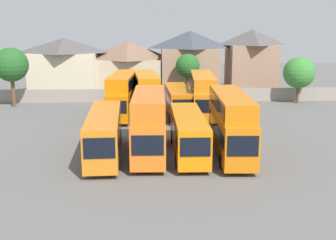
{
  "coord_description": "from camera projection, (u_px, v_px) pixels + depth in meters",
  "views": [
    {
      "loc": [
        -1.56,
        -33.67,
        10.38
      ],
      "look_at": [
        0.0,
        3.0,
        2.33
      ],
      "focal_mm": 46.01,
      "sensor_mm": 36.0,
      "label": 1
    }
  ],
  "objects": [
    {
      "name": "ground",
      "position": [
        163.0,
        112.0,
        52.71
      ],
      "size": [
        140.0,
        140.0,
        0.0
      ],
      "primitive_type": "plane",
      "color": "#605E5B"
    },
    {
      "name": "depot_boundary_wall",
      "position": [
        161.0,
        95.0,
        60.05
      ],
      "size": [
        56.0,
        0.5,
        1.8
      ],
      "primitive_type": "cube",
      "color": "gray",
      "rests_on": "ground"
    },
    {
      "name": "bus_1",
      "position": [
        104.0,
        132.0,
        34.72
      ],
      "size": [
        2.99,
        11.99,
        3.54
      ],
      "rotation": [
        0.0,
        0.0,
        -1.52
      ],
      "color": "orange",
      "rests_on": "ground"
    },
    {
      "name": "bus_2",
      "position": [
        149.0,
        121.0,
        34.62
      ],
      "size": [
        2.78,
        10.38,
        5.12
      ],
      "rotation": [
        0.0,
        0.0,
        -1.59
      ],
      "color": "orange",
      "rests_on": "ground"
    },
    {
      "name": "bus_3",
      "position": [
        188.0,
        132.0,
        35.18
      ],
      "size": [
        2.53,
        11.24,
        3.33
      ],
      "rotation": [
        0.0,
        0.0,
        -1.57
      ],
      "color": "orange",
      "rests_on": "ground"
    },
    {
      "name": "bus_4",
      "position": [
        231.0,
        121.0,
        35.0
      ],
      "size": [
        2.89,
        11.63,
        5.02
      ],
      "rotation": [
        0.0,
        0.0,
        -1.61
      ],
      "color": "orange",
      "rests_on": "ground"
    },
    {
      "name": "bus_5",
      "position": [
        123.0,
        93.0,
        49.85
      ],
      "size": [
        3.23,
        11.36,
        4.94
      ],
      "rotation": [
        0.0,
        0.0,
        -1.63
      ],
      "color": "orange",
      "rests_on": "ground"
    },
    {
      "name": "bus_6",
      "position": [
        146.0,
        93.0,
        49.74
      ],
      "size": [
        3.27,
        10.5,
        4.97
      ],
      "rotation": [
        0.0,
        0.0,
        -1.49
      ],
      "color": "orange",
      "rests_on": "ground"
    },
    {
      "name": "bus_7",
      "position": [
        178.0,
        100.0,
        50.07
      ],
      "size": [
        2.87,
        10.64,
        3.34
      ],
      "rotation": [
        0.0,
        0.0,
        -1.54
      ],
      "color": "orange",
      "rests_on": "ground"
    },
    {
      "name": "bus_8",
      "position": [
        203.0,
        93.0,
        50.07
      ],
      "size": [
        3.2,
        11.57,
        4.89
      ],
      "rotation": [
        0.0,
        0.0,
        -1.63
      ],
      "color": "orange",
      "rests_on": "ground"
    },
    {
      "name": "house_terrace_left",
      "position": [
        65.0,
        66.0,
        65.84
      ],
      "size": [
        10.46,
        7.23,
        8.57
      ],
      "color": "beige",
      "rests_on": "ground"
    },
    {
      "name": "house_terrace_centre",
      "position": [
        128.0,
        67.0,
        66.68
      ],
      "size": [
        10.21,
        6.49,
        8.06
      ],
      "color": "#C6B293",
      "rests_on": "ground"
    },
    {
      "name": "house_terrace_right",
      "position": [
        190.0,
        62.0,
        66.71
      ],
      "size": [
        9.25,
        6.36,
        9.65
      ],
      "color": "#9E7A60",
      "rests_on": "ground"
    },
    {
      "name": "house_terrace_far_right",
      "position": [
        251.0,
        61.0,
        67.69
      ],
      "size": [
        7.68,
        7.05,
        9.87
      ],
      "color": "#9E7A60",
      "rests_on": "ground"
    },
    {
      "name": "tree_left_of_lot",
      "position": [
        11.0,
        65.0,
        55.34
      ],
      "size": [
        4.39,
        4.39,
        7.68
      ],
      "color": "brown",
      "rests_on": "ground"
    },
    {
      "name": "tree_behind_wall",
      "position": [
        188.0,
        66.0,
        61.83
      ],
      "size": [
        3.47,
        3.47,
        6.48
      ],
      "color": "brown",
      "rests_on": "ground"
    },
    {
      "name": "tree_right_of_lot",
      "position": [
        299.0,
        73.0,
        58.17
      ],
      "size": [
        4.25,
        4.25,
        6.3
      ],
      "color": "brown",
      "rests_on": "ground"
    }
  ]
}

